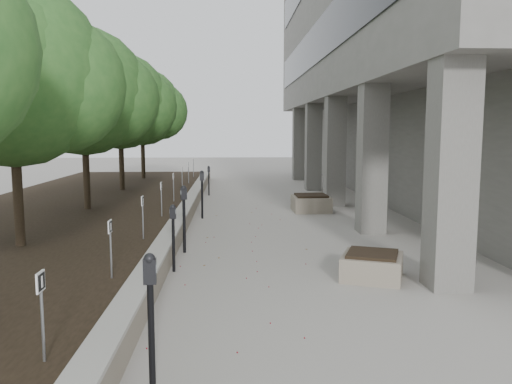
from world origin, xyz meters
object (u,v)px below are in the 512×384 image
object	(u,v)px
crabapple_tree_4	(120,122)
parking_meter_1	(151,326)
crabapple_tree_3	(84,119)
parking_meter_3	(184,219)
planter_front	(372,265)
parking_meter_2	(173,238)
parking_meter_5	(209,181)
crabapple_tree_2	(13,113)
parking_meter_4	(202,195)
planter_back	(311,203)
crabapple_tree_5	(142,123)

from	to	relation	value
crabapple_tree_4	parking_meter_1	distance (m)	16.10
crabapple_tree_3	parking_meter_3	distance (m)	5.81
parking_meter_1	planter_front	size ratio (longest dim) A/B	1.43
parking_meter_2	parking_meter_3	distance (m)	1.59
parking_meter_3	parking_meter_5	bearing A→B (deg)	68.26
crabapple_tree_2	parking_meter_2	size ratio (longest dim) A/B	4.05
parking_meter_2	parking_meter_3	size ratio (longest dim) A/B	0.87
parking_meter_4	planter_front	xyz separation A→B (m)	(3.57, -6.78, -0.51)
planter_back	parking_meter_5	bearing A→B (deg)	129.49
parking_meter_5	planter_back	bearing A→B (deg)	-60.28
crabapple_tree_2	crabapple_tree_4	size ratio (longest dim) A/B	1.00
parking_meter_4	planter_front	distance (m)	7.68
crabapple_tree_3	parking_meter_2	distance (m)	7.03
parking_meter_4	planter_back	xyz separation A→B (m)	(3.66, 1.27, -0.47)
crabapple_tree_3	parking_meter_4	world-z (taller)	crabapple_tree_3
parking_meter_2	parking_meter_4	size ratio (longest dim) A/B	0.88
crabapple_tree_4	parking_meter_3	bearing A→B (deg)	-70.08
crabapple_tree_3	planter_back	xyz separation A→B (m)	(7.13, 1.66, -2.83)
parking_meter_1	parking_meter_4	world-z (taller)	parking_meter_1
parking_meter_5	planter_front	world-z (taller)	parking_meter_5
crabapple_tree_2	parking_meter_3	xyz separation A→B (m)	(3.32, 0.85, -2.35)
crabapple_tree_2	parking_meter_2	world-z (taller)	crabapple_tree_2
crabapple_tree_5	parking_meter_3	distance (m)	14.72
parking_meter_4	parking_meter_5	xyz separation A→B (m)	(-0.04, 5.77, -0.13)
parking_meter_3	parking_meter_1	bearing A→B (deg)	-108.94
parking_meter_1	parking_meter_5	world-z (taller)	parking_meter_1
crabapple_tree_2	planter_back	xyz separation A→B (m)	(7.13, 6.66, -2.83)
crabapple_tree_4	planter_front	size ratio (longest dim) A/B	5.02
parking_meter_4	planter_front	bearing A→B (deg)	-68.71
parking_meter_2	parking_meter_5	size ratio (longest dim) A/B	1.05
crabapple_tree_5	parking_meter_1	bearing A→B (deg)	-80.16
parking_meter_5	crabapple_tree_2	bearing A→B (deg)	-116.82
parking_meter_2	planter_back	size ratio (longest dim) A/B	1.07
crabapple_tree_4	parking_meter_4	xyz separation A→B (m)	(3.47, -4.61, -2.36)
parking_meter_1	crabapple_tree_4	bearing A→B (deg)	99.31
parking_meter_3	parking_meter_4	xyz separation A→B (m)	(0.15, 4.54, -0.01)
crabapple_tree_4	planter_back	size ratio (longest dim) A/B	4.34
crabapple_tree_5	parking_meter_5	bearing A→B (deg)	-48.28
crabapple_tree_2	crabapple_tree_5	xyz separation A→B (m)	(0.00, 15.00, 0.00)
crabapple_tree_5	planter_front	xyz separation A→B (m)	(7.04, -16.39, -2.87)
parking_meter_4	parking_meter_5	distance (m)	5.77
crabapple_tree_2	crabapple_tree_5	size ratio (longest dim) A/B	1.00
crabapple_tree_5	parking_meter_4	xyz separation A→B (m)	(3.47, -9.61, -2.36)
crabapple_tree_3	planter_back	world-z (taller)	crabapple_tree_3
parking_meter_2	parking_meter_5	xyz separation A→B (m)	(0.17, 11.89, -0.03)
crabapple_tree_2	crabapple_tree_4	xyz separation A→B (m)	(0.00, 10.00, 0.00)
parking_meter_5	planter_back	distance (m)	5.84
parking_meter_5	crabapple_tree_4	bearing A→B (deg)	-171.03
parking_meter_1	parking_meter_4	distance (m)	10.92
crabapple_tree_2	parking_meter_3	world-z (taller)	crabapple_tree_2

